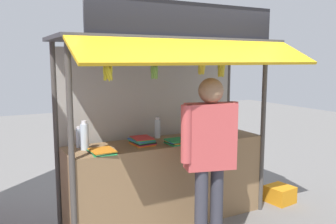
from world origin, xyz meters
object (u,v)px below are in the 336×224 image
at_px(magazine_stack_right, 142,141).
at_px(banana_bunch_leftmost, 154,72).
at_px(water_bottle_left, 209,124).
at_px(banana_bunch_inner_right, 108,73).
at_px(magazine_stack_back_right, 177,142).
at_px(magazine_stack_back_left, 102,151).
at_px(banana_bunch_rightmost, 221,70).
at_px(water_bottle_mid_right, 79,137).
at_px(water_bottle_center, 157,128).
at_px(vendor_person, 210,147).
at_px(banana_bunch_inner_left, 201,68).
at_px(plastic_crate, 280,194).
at_px(water_bottle_mid_left, 85,136).

height_order(magazine_stack_right, banana_bunch_leftmost, banana_bunch_leftmost).
distance_m(water_bottle_left, banana_bunch_inner_right, 1.80).
bearing_deg(banana_bunch_leftmost, magazine_stack_back_right, 29.18).
height_order(magazine_stack_back_left, banana_bunch_rightmost, banana_bunch_rightmost).
bearing_deg(banana_bunch_leftmost, banana_bunch_rightmost, -0.07).
relative_size(magazine_stack_right, magazine_stack_back_right, 1.18).
relative_size(water_bottle_mid_right, banana_bunch_inner_right, 0.76).
distance_m(water_bottle_left, magazine_stack_back_right, 0.76).
bearing_deg(banana_bunch_rightmost, water_bottle_center, 128.62).
height_order(water_bottle_mid_right, magazine_stack_back_left, water_bottle_mid_right).
distance_m(magazine_stack_back_left, banana_bunch_inner_right, 0.85).
bearing_deg(magazine_stack_back_left, vendor_person, -31.84).
xyz_separation_m(magazine_stack_back_right, banana_bunch_inner_left, (0.17, -0.22, 0.84)).
xyz_separation_m(water_bottle_mid_right, plastic_crate, (2.64, -0.44, -0.99)).
height_order(banana_bunch_rightmost, plastic_crate, banana_bunch_rightmost).
bearing_deg(vendor_person, banana_bunch_inner_left, 87.20).
distance_m(banana_bunch_leftmost, vendor_person, 0.95).
bearing_deg(vendor_person, magazine_stack_right, 136.08).
relative_size(water_bottle_left, magazine_stack_back_right, 1.05).
bearing_deg(magazine_stack_back_right, magazine_stack_back_left, 178.94).
distance_m(water_bottle_center, vendor_person, 0.98).
xyz_separation_m(water_bottle_mid_right, banana_bunch_leftmost, (0.64, -0.59, 0.73)).
distance_m(magazine_stack_right, banana_bunch_leftmost, 0.88).
bearing_deg(water_bottle_mid_right, banana_bunch_rightmost, -21.85).
height_order(water_bottle_left, plastic_crate, water_bottle_left).
bearing_deg(magazine_stack_back_left, banana_bunch_rightmost, -10.16).
relative_size(magazine_stack_right, plastic_crate, 0.95).
height_order(banana_bunch_rightmost, vendor_person, banana_bunch_rightmost).
distance_m(magazine_stack_right, banana_bunch_inner_left, 1.06).
height_order(water_bottle_left, banana_bunch_inner_right, banana_bunch_inner_right).
height_order(banana_bunch_rightmost, banana_bunch_inner_left, same).
bearing_deg(plastic_crate, magazine_stack_right, 173.51).
relative_size(magazine_stack_right, banana_bunch_inner_right, 0.99).
xyz_separation_m(water_bottle_left, magazine_stack_right, (-1.04, -0.18, -0.09)).
bearing_deg(magazine_stack_right, water_bottle_mid_right, 162.09).
height_order(water_bottle_center, banana_bunch_leftmost, banana_bunch_leftmost).
bearing_deg(water_bottle_mid_right, banana_bunch_inner_right, -75.64).
xyz_separation_m(magazine_stack_back_left, magazine_stack_back_right, (0.88, -0.02, 0.01)).
relative_size(magazine_stack_back_right, vendor_person, 0.15).
distance_m(water_bottle_mid_left, water_bottle_mid_right, 0.14).
distance_m(magazine_stack_back_right, banana_bunch_rightmost, 0.96).
relative_size(water_bottle_mid_left, vendor_person, 0.18).
relative_size(water_bottle_mid_right, banana_bunch_inner_left, 0.88).
relative_size(water_bottle_center, banana_bunch_rightmost, 0.87).
relative_size(water_bottle_center, banana_bunch_inner_right, 0.84).
distance_m(water_bottle_left, magazine_stack_right, 1.06).
xyz_separation_m(magazine_stack_back_left, plastic_crate, (2.48, -0.08, -0.89)).
distance_m(banana_bunch_inner_right, plastic_crate, 3.02).
height_order(water_bottle_left, magazine_stack_back_left, water_bottle_left).
xyz_separation_m(water_bottle_center, banana_bunch_rightmost, (0.49, -0.62, 0.73)).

